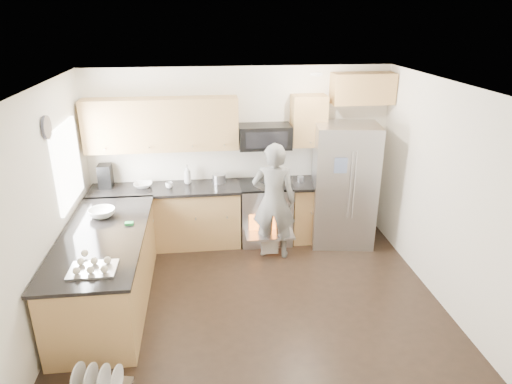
{
  "coord_description": "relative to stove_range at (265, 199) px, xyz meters",
  "views": [
    {
      "loc": [
        -0.53,
        -4.62,
        3.31
      ],
      "look_at": [
        0.07,
        0.5,
        1.27
      ],
      "focal_mm": 32.0,
      "sensor_mm": 36.0,
      "label": 1
    }
  ],
  "objects": [
    {
      "name": "ground",
      "position": [
        -0.35,
        -1.69,
        -0.68
      ],
      "size": [
        4.5,
        4.5,
        0.0
      ],
      "primitive_type": "plane",
      "color": "black",
      "rests_on": "ground"
    },
    {
      "name": "room_shell",
      "position": [
        -0.39,
        -1.68,
        1.0
      ],
      "size": [
        4.54,
        4.04,
        2.62
      ],
      "color": "white",
      "rests_on": "ground"
    },
    {
      "name": "back_cabinet_run",
      "position": [
        -0.94,
        0.06,
        0.29
      ],
      "size": [
        4.45,
        0.64,
        2.5
      ],
      "color": "#A07B40",
      "rests_on": "ground"
    },
    {
      "name": "peninsula",
      "position": [
        -2.1,
        -1.45,
        -0.21
      ],
      "size": [
        0.96,
        2.36,
        1.03
      ],
      "color": "#A07B40",
      "rests_on": "ground"
    },
    {
      "name": "stove_range",
      "position": [
        0.0,
        0.0,
        0.0
      ],
      "size": [
        0.76,
        0.97,
        1.79
      ],
      "color": "#B7B7BC",
      "rests_on": "ground"
    },
    {
      "name": "refrigerator",
      "position": [
        1.15,
        -0.18,
        0.24
      ],
      "size": [
        0.99,
        0.82,
        1.84
      ],
      "rotation": [
        0.0,
        0.0,
        -0.14
      ],
      "color": "#B7B7BC",
      "rests_on": "ground"
    },
    {
      "name": "person",
      "position": [
        0.05,
        -0.49,
        0.17
      ],
      "size": [
        0.7,
        0.55,
        1.69
      ],
      "primitive_type": "imported",
      "rotation": [
        0.0,
        0.0,
        2.88
      ],
      "color": "slate",
      "rests_on": "ground"
    }
  ]
}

